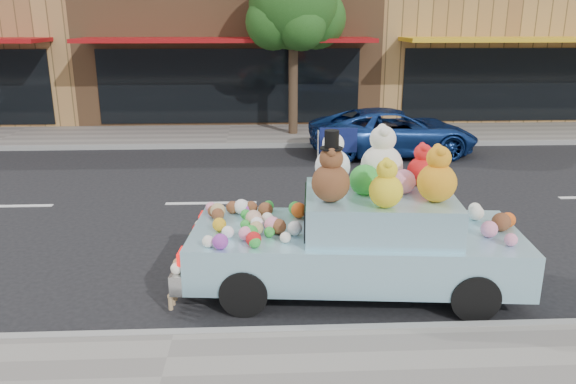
{
  "coord_description": "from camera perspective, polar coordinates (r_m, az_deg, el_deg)",
  "views": [
    {
      "loc": [
        1.02,
        -10.65,
        3.51
      ],
      "look_at": [
        1.37,
        -3.35,
        1.25
      ],
      "focal_mm": 35.0,
      "sensor_mm": 36.0,
      "label": 1
    }
  ],
  "objects": [
    {
      "name": "ground",
      "position": [
        11.26,
        -7.81,
        -1.15
      ],
      "size": [
        120.0,
        120.0,
        0.0
      ],
      "primitive_type": "plane",
      "color": "black",
      "rests_on": "ground"
    },
    {
      "name": "far_sidewalk",
      "position": [
        17.53,
        -6.06,
        5.72
      ],
      "size": [
        60.0,
        3.0,
        0.12
      ],
      "primitive_type": "cube",
      "color": "gray",
      "rests_on": "ground"
    },
    {
      "name": "near_kerb",
      "position": [
        6.7,
        -11.47,
        -14.16
      ],
      "size": [
        60.0,
        0.12,
        0.13
      ],
      "primitive_type": "cube",
      "color": "gray",
      "rests_on": "ground"
    },
    {
      "name": "far_kerb",
      "position": [
        16.06,
        -6.35,
        4.68
      ],
      "size": [
        60.0,
        0.12,
        0.13
      ],
      "primitive_type": "cube",
      "color": "gray",
      "rests_on": "ground"
    },
    {
      "name": "storefront_mid",
      "position": [
        22.65,
        -5.59,
        17.43
      ],
      "size": [
        10.0,
        9.8,
        7.3
      ],
      "color": "brown",
      "rests_on": "ground"
    },
    {
      "name": "storefront_right",
      "position": [
        24.34,
        19.75,
        16.53
      ],
      "size": [
        10.0,
        9.8,
        7.3
      ],
      "color": "#AB8048",
      "rests_on": "ground"
    },
    {
      "name": "street_tree",
      "position": [
        17.23,
        0.63,
        17.78
      ],
      "size": [
        3.0,
        2.7,
        5.22
      ],
      "color": "#38281C",
      "rests_on": "ground"
    },
    {
      "name": "car_blue",
      "position": [
        15.34,
        10.61,
        6.01
      ],
      "size": [
        4.57,
        2.33,
        1.24
      ],
      "primitive_type": "imported",
      "rotation": [
        0.0,
        0.0,
        1.63
      ],
      "color": "navy",
      "rests_on": "ground"
    },
    {
      "name": "art_car",
      "position": [
        7.51,
        7.05,
        -4.15
      ],
      "size": [
        4.62,
        2.13,
        2.24
      ],
      "rotation": [
        0.0,
        0.0,
        -0.09
      ],
      "color": "black",
      "rests_on": "ground"
    }
  ]
}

